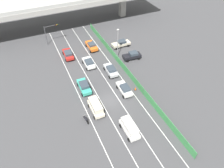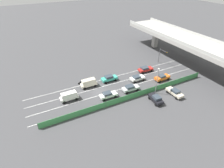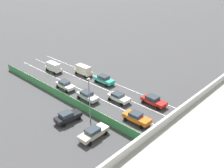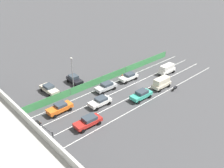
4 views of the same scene
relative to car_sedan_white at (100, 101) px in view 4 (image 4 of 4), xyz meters
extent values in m
plane|color=#424244|center=(-0.03, -11.95, -0.87)|extent=(300.00, 300.00, 0.00)
cube|color=silver|center=(-4.93, -5.51, -0.87)|extent=(0.14, 48.89, 0.01)
cube|color=silver|center=(-1.67, -5.51, -0.87)|extent=(0.14, 48.89, 0.01)
cube|color=silver|center=(1.60, -5.51, -0.87)|extent=(0.14, 48.89, 0.01)
cube|color=silver|center=(4.87, -5.51, -0.87)|extent=(0.14, 48.89, 0.01)
cube|color=#B2B2AD|center=(-0.03, 15.75, 7.48)|extent=(58.26, 0.30, 0.90)
cube|color=#3D8E4C|center=(6.52, -5.51, -0.11)|extent=(0.06, 44.89, 1.53)
cylinder|color=#4C514C|center=(6.52, -27.95, -0.11)|extent=(0.10, 0.10, 1.53)
cylinder|color=#4C514C|center=(6.52, -12.99, -0.11)|extent=(0.10, 0.10, 1.53)
cylinder|color=#4C514C|center=(6.52, 1.97, -0.11)|extent=(0.10, 0.10, 1.53)
cube|color=white|center=(0.00, 0.08, -0.10)|extent=(1.89, 4.25, 0.58)
cube|color=#333D47|center=(0.00, -0.25, 0.43)|extent=(1.64, 2.00, 0.47)
cylinder|color=black|center=(-0.90, 1.53, -0.55)|extent=(0.23, 0.64, 0.64)
cylinder|color=black|center=(0.94, 1.51, -0.55)|extent=(0.23, 0.64, 0.64)
cylinder|color=black|center=(-0.93, -1.35, -0.55)|extent=(0.23, 0.64, 0.64)
cylinder|color=black|center=(0.90, -1.37, -0.55)|extent=(0.23, 0.64, 0.64)
cube|color=silver|center=(-0.01, -19.70, -0.10)|extent=(1.73, 4.38, 0.59)
cube|color=silver|center=(-0.01, -19.70, 0.72)|extent=(1.52, 3.59, 1.06)
cylinder|color=black|center=(-0.87, -18.21, -0.55)|extent=(0.22, 0.64, 0.64)
cylinder|color=black|center=(0.85, -18.21, -0.55)|extent=(0.22, 0.64, 0.64)
cylinder|color=black|center=(-0.87, -21.19, -0.55)|extent=(0.22, 0.64, 0.64)
cylinder|color=black|center=(0.85, -21.19, -0.55)|extent=(0.22, 0.64, 0.64)
cube|color=silver|center=(3.48, -10.84, -0.10)|extent=(1.84, 4.42, 0.57)
cube|color=#333D47|center=(3.47, -11.17, 0.46)|extent=(1.57, 2.05, 0.55)
cylinder|color=black|center=(2.66, -9.33, -0.55)|extent=(0.24, 0.65, 0.64)
cylinder|color=black|center=(4.39, -9.38, -0.55)|extent=(0.24, 0.65, 0.64)
cylinder|color=black|center=(2.58, -12.31, -0.55)|extent=(0.24, 0.65, 0.64)
cylinder|color=black|center=(4.31, -12.35, -0.55)|extent=(0.24, 0.65, 0.64)
cube|color=red|center=(-3.27, 5.30, -0.10)|extent=(2.02, 4.66, 0.58)
cube|color=#333D47|center=(-3.28, 4.95, 0.46)|extent=(1.70, 2.20, 0.55)
cylinder|color=black|center=(-4.13, 6.89, -0.55)|extent=(0.24, 0.65, 0.64)
cylinder|color=black|center=(-2.29, 6.82, -0.55)|extent=(0.24, 0.65, 0.64)
cylinder|color=black|center=(-4.25, 3.77, -0.55)|extent=(0.24, 0.65, 0.64)
cylinder|color=black|center=(-2.41, 3.70, -0.55)|extent=(0.24, 0.65, 0.64)
cube|color=#B7BABC|center=(3.46, -4.36, -0.09)|extent=(1.96, 4.58, 0.60)
cube|color=#333D47|center=(3.44, -4.66, 0.48)|extent=(1.66, 2.15, 0.54)
cylinder|color=black|center=(2.61, -2.80, -0.55)|extent=(0.24, 0.65, 0.64)
cylinder|color=black|center=(4.41, -2.86, -0.55)|extent=(0.24, 0.65, 0.64)
cylinder|color=black|center=(2.50, -5.86, -0.55)|extent=(0.24, 0.65, 0.64)
cylinder|color=black|center=(4.30, -5.93, -0.55)|extent=(0.24, 0.65, 0.64)
cube|color=teal|center=(-3.46, -7.08, -0.06)|extent=(1.86, 4.59, 0.66)
cube|color=#333D47|center=(-3.46, -7.25, 0.56)|extent=(1.61, 2.17, 0.58)
cylinder|color=black|center=(-4.32, -5.52, -0.55)|extent=(0.23, 0.64, 0.64)
cylinder|color=black|center=(-2.54, -5.55, -0.55)|extent=(0.23, 0.64, 0.64)
cylinder|color=black|center=(-4.38, -8.62, -0.55)|extent=(0.23, 0.64, 0.64)
cylinder|color=black|center=(-2.60, -8.65, -0.55)|extent=(0.23, 0.64, 0.64)
cube|color=orange|center=(3.03, 6.49, -0.04)|extent=(1.85, 4.55, 0.69)
cube|color=#333D47|center=(3.04, 6.26, 0.55)|extent=(1.58, 1.86, 0.50)
cylinder|color=black|center=(2.12, 8.01, -0.55)|extent=(0.23, 0.64, 0.64)
cylinder|color=black|center=(3.89, 8.04, -0.55)|extent=(0.23, 0.64, 0.64)
cylinder|color=black|center=(2.18, 4.94, -0.55)|extent=(0.23, 0.64, 0.64)
cylinder|color=black|center=(3.94, 4.97, -0.55)|extent=(0.23, 0.64, 0.64)
cube|color=beige|center=(-3.36, -13.33, -0.08)|extent=(1.74, 4.38, 0.62)
cube|color=beige|center=(-3.36, -13.33, 0.79)|extent=(1.53, 3.59, 1.11)
cylinder|color=black|center=(-4.21, -11.84, -0.55)|extent=(0.22, 0.64, 0.64)
cylinder|color=black|center=(-2.49, -11.85, -0.55)|extent=(0.22, 0.64, 0.64)
cylinder|color=black|center=(-4.23, -14.81, -0.55)|extent=(0.22, 0.64, 0.64)
cylinder|color=black|center=(-2.51, -14.82, -0.55)|extent=(0.22, 0.64, 0.64)
cylinder|color=black|center=(-5.81, -14.01, -0.57)|extent=(0.18, 0.61, 0.60)
cylinder|color=black|center=(-5.64, -15.34, -0.57)|extent=(0.18, 0.61, 0.60)
cube|color=black|center=(-5.72, -14.68, -0.29)|extent=(0.40, 0.95, 0.36)
cylinder|color=#B2B2B2|center=(-5.80, -14.11, 0.05)|extent=(0.60, 0.11, 0.03)
cube|color=black|center=(10.10, -1.53, -0.05)|extent=(4.33, 2.08, 0.68)
cube|color=#333D47|center=(10.47, -1.56, 0.59)|extent=(1.99, 1.69, 0.59)
cylinder|color=black|center=(8.61, -2.30, -0.55)|extent=(0.66, 0.27, 0.64)
cylinder|color=black|center=(8.74, -0.55, -0.55)|extent=(0.66, 0.27, 0.64)
cylinder|color=black|center=(11.46, -2.52, -0.55)|extent=(0.66, 0.27, 0.64)
cylinder|color=black|center=(11.59, -0.77, -0.55)|extent=(0.66, 0.27, 0.64)
cube|color=beige|center=(10.18, 4.39, -0.08)|extent=(4.72, 1.83, 0.63)
cube|color=#333D47|center=(10.37, 4.39, 0.51)|extent=(1.97, 1.57, 0.56)
cylinder|color=black|center=(8.61, 3.48, -0.55)|extent=(0.64, 0.23, 0.64)
cylinder|color=black|center=(8.57, 5.23, -0.55)|extent=(0.64, 0.23, 0.64)
cylinder|color=black|center=(11.79, 3.55, -0.55)|extent=(0.64, 0.23, 0.64)
cylinder|color=black|center=(11.76, 5.29, -0.55)|extent=(0.64, 0.23, 0.64)
cylinder|color=#47474C|center=(-6.59, 13.05, 1.65)|extent=(0.18, 0.18, 5.05)
cylinder|color=#47474C|center=(-4.83, 13.18, 3.88)|extent=(3.52, 0.39, 0.12)
cube|color=black|center=(-3.42, 13.29, 3.88)|extent=(0.98, 0.35, 0.32)
sphere|color=#390706|center=(-3.71, 13.11, 3.88)|extent=(0.20, 0.20, 0.20)
sphere|color=#EFA319|center=(-3.41, 13.13, 3.88)|extent=(0.20, 0.20, 0.20)
sphere|color=black|center=(-3.11, 13.15, 3.88)|extent=(0.20, 0.20, 0.20)
cylinder|color=gray|center=(7.40, 0.59, 2.59)|extent=(0.16, 0.16, 6.92)
ellipsoid|color=silver|center=(7.40, 0.59, 6.23)|extent=(0.60, 0.36, 0.28)
cone|color=orange|center=(5.76, -11.24, -0.53)|extent=(0.36, 0.36, 0.69)
cube|color=black|center=(5.76, -11.24, -0.86)|extent=(0.47, 0.47, 0.03)
camera|label=1|loc=(-11.18, -37.75, 28.30)|focal=34.50mm
camera|label=2|loc=(36.39, -26.93, 26.54)|focal=29.46mm
camera|label=3|loc=(29.89, 26.44, 22.01)|focal=41.01mm
camera|label=4|loc=(-29.06, 23.82, 23.37)|focal=39.67mm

